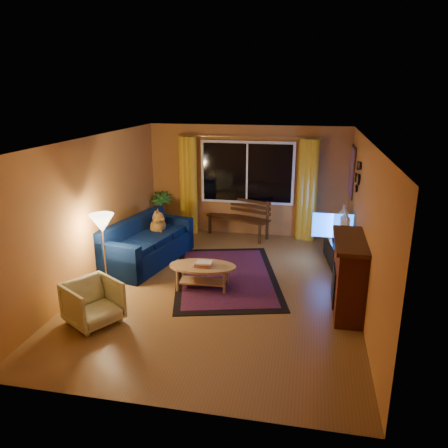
% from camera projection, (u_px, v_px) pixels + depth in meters
% --- Properties ---
extents(floor, '(4.50, 6.00, 0.02)m').
position_uv_depth(floor, '(221.00, 288.00, 7.46)').
color(floor, brown).
rests_on(floor, ground).
extents(ceiling, '(4.50, 6.00, 0.02)m').
position_uv_depth(ceiling, '(220.00, 139.00, 6.72)').
color(ceiling, white).
rests_on(ceiling, ground).
extents(wall_back, '(4.50, 0.02, 2.50)m').
position_uv_depth(wall_back, '(247.00, 181.00, 9.91)').
color(wall_back, '#B37032').
rests_on(wall_back, ground).
extents(wall_left, '(0.02, 6.00, 2.50)m').
position_uv_depth(wall_left, '(92.00, 210.00, 7.51)').
color(wall_left, '#B37032').
rests_on(wall_left, ground).
extents(wall_right, '(0.02, 6.00, 2.50)m').
position_uv_depth(wall_right, '(365.00, 226.00, 6.67)').
color(wall_right, '#B37032').
rests_on(wall_right, ground).
extents(window, '(2.00, 0.02, 1.30)m').
position_uv_depth(window, '(247.00, 173.00, 9.79)').
color(window, black).
rests_on(window, wall_back).
extents(curtain_rod, '(3.20, 0.03, 0.03)m').
position_uv_depth(curtain_rod, '(247.00, 137.00, 9.51)').
color(curtain_rod, '#BF8C3F').
rests_on(curtain_rod, wall_back).
extents(curtain_left, '(0.36, 0.36, 2.24)m').
position_uv_depth(curtain_left, '(189.00, 185.00, 10.08)').
color(curtain_left, gold).
rests_on(curtain_left, ground).
extents(curtain_right, '(0.36, 0.36, 2.24)m').
position_uv_depth(curtain_right, '(307.00, 190.00, 9.58)').
color(curtain_right, gold).
rests_on(curtain_right, ground).
extents(bench, '(1.52, 0.94, 0.44)m').
position_uv_depth(bench, '(238.00, 227.00, 10.00)').
color(bench, '#321B0C').
rests_on(bench, ground).
extents(potted_plant, '(0.57, 0.57, 0.95)m').
position_uv_depth(potted_plant, '(161.00, 212.00, 10.27)').
color(potted_plant, '#235B1E').
rests_on(potted_plant, ground).
extents(sofa, '(1.33, 2.24, 0.85)m').
position_uv_depth(sofa, '(148.00, 241.00, 8.45)').
color(sofa, '#051235').
rests_on(sofa, ground).
extents(dog, '(0.31, 0.42, 0.46)m').
position_uv_depth(dog, '(158.00, 224.00, 8.82)').
color(dog, olive).
rests_on(dog, sofa).
extents(armchair, '(0.90, 0.92, 0.70)m').
position_uv_depth(armchair, '(93.00, 301.00, 6.24)').
color(armchair, '#C3C691').
rests_on(armchair, ground).
extents(floor_lamp, '(0.28, 0.28, 1.29)m').
position_uv_depth(floor_lamp, '(105.00, 253.00, 7.25)').
color(floor_lamp, '#BF8C3F').
rests_on(floor_lamp, ground).
extents(rug, '(2.43, 3.17, 0.02)m').
position_uv_depth(rug, '(226.00, 276.00, 7.90)').
color(rug, maroon).
rests_on(rug, ground).
extents(coffee_table, '(1.21, 1.21, 0.41)m').
position_uv_depth(coffee_table, '(203.00, 276.00, 7.40)').
color(coffee_table, tan).
rests_on(coffee_table, ground).
extents(tv_console, '(0.50, 1.11, 0.45)m').
position_uv_depth(tv_console, '(337.00, 251.00, 8.49)').
color(tv_console, black).
rests_on(tv_console, ground).
extents(television, '(0.14, 1.03, 0.59)m').
position_uv_depth(television, '(339.00, 226.00, 8.34)').
color(television, black).
rests_on(television, tv_console).
extents(fireplace, '(0.40, 1.20, 1.10)m').
position_uv_depth(fireplace, '(349.00, 277.00, 6.54)').
color(fireplace, maroon).
rests_on(fireplace, ground).
extents(mirror_cluster, '(0.06, 0.60, 0.56)m').
position_uv_depth(mirror_cluster, '(357.00, 175.00, 7.73)').
color(mirror_cluster, black).
rests_on(mirror_cluster, wall_right).
extents(painting, '(0.04, 0.76, 0.96)m').
position_uv_depth(painting, '(352.00, 171.00, 8.85)').
color(painting, '#D75421').
rests_on(painting, wall_right).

